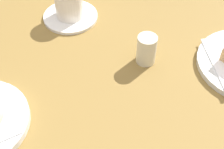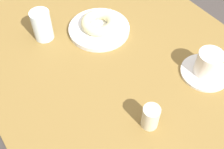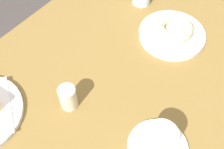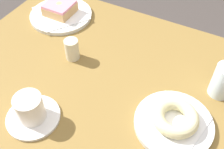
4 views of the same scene
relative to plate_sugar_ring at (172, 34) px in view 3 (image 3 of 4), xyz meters
The scene contains 7 objects.
ground_plane 0.77m from the plate_sugar_ring, 164.67° to the left, with size 6.00×6.00×0.00m, color #443D39.
table 0.13m from the plate_sugar_ring, 164.67° to the left, with size 1.29×0.80×0.76m.
plate_sugar_ring is the anchor object (origin of this frame).
napkin_sugar_ring 0.01m from the plate_sugar_ring, 90.00° to the right, with size 0.14×0.14×0.00m, color white.
donut_sugar_ring 0.03m from the plate_sugar_ring, 90.00° to the right, with size 0.12×0.12×0.03m, color beige.
coffee_cup 0.37m from the plate_sugar_ring, 155.40° to the right, with size 0.14×0.14×0.08m.
sugar_jar 0.39m from the plate_sugar_ring, 166.38° to the left, with size 0.04×0.04×0.07m, color beige.
Camera 3 is at (-0.50, -0.24, 1.39)m, focal length 43.87 mm.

